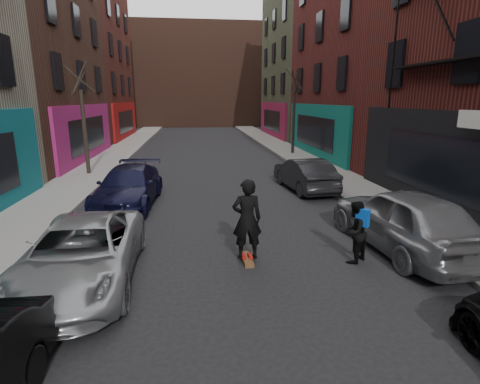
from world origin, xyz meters
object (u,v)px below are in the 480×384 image
object	(u,v)px
parked_right_end	(304,174)
pedestrian	(355,232)
tree_left_far	(82,109)
parked_left_end	(129,187)
parked_left_far	(81,253)
skateboard	(247,259)
skateboarder	(247,219)
parked_right_far	(404,219)
tree_right_far	(294,104)

from	to	relation	value
parked_right_end	pedestrian	xyz separation A→B (m)	(-0.95, -7.35, 0.08)
tree_left_far	parked_left_end	world-z (taller)	tree_left_far
parked_left_far	skateboard	distance (m)	3.75
skateboarder	pedestrian	distance (m)	2.60
parked_left_end	skateboarder	world-z (taller)	skateboarder
parked_right_end	skateboarder	size ratio (longest dim) A/B	2.16
parked_left_far	pedestrian	bearing A→B (deg)	1.32
parked_left_far	skateboarder	distance (m)	3.72
parked_left_end	skateboarder	size ratio (longest dim) A/B	2.50
parked_right_far	parked_right_end	size ratio (longest dim) A/B	1.16
parked_left_end	parked_right_far	world-z (taller)	parked_right_far
parked_left_far	parked_right_far	world-z (taller)	parked_right_far
parked_right_far	pedestrian	world-z (taller)	parked_right_far
tree_left_far	parked_left_far	distance (m)	12.75
tree_left_far	tree_right_far	world-z (taller)	tree_right_far
parked_right_end	skateboarder	bearing A→B (deg)	57.73
skateboard	parked_left_far	bearing A→B (deg)	-172.00
parked_right_far	skateboard	bearing A→B (deg)	-1.28
tree_right_far	skateboarder	xyz separation A→B (m)	(-5.76, -17.46, -2.45)
tree_left_far	parked_left_far	world-z (taller)	tree_left_far
tree_left_far	skateboarder	bearing A→B (deg)	-59.90
skateboard	pedestrian	size ratio (longest dim) A/B	0.53
tree_right_far	skateboarder	size ratio (longest dim) A/B	3.47
parked_right_far	parked_right_end	bearing A→B (deg)	-89.42
parked_left_end	parked_right_far	size ratio (longest dim) A/B	1.00
parked_right_far	parked_left_end	bearing A→B (deg)	-38.67
parked_left_end	parked_right_end	size ratio (longest dim) A/B	1.16
parked_right_far	pedestrian	size ratio (longest dim) A/B	3.22
parked_left_end	skateboard	xyz separation A→B (m)	(3.64, -5.48, -0.66)
tree_right_far	parked_left_end	world-z (taller)	tree_right_far
tree_left_far	skateboarder	size ratio (longest dim) A/B	3.32
parked_right_end	parked_left_far	bearing A→B (deg)	41.25
parked_left_far	tree_left_far	bearing A→B (deg)	102.42
parked_right_far	skateboarder	world-z (taller)	skateboarder
parked_left_end	skateboard	size ratio (longest dim) A/B	6.11
skateboarder	skateboard	bearing A→B (deg)	180.00
parked_right_far	tree_left_far	bearing A→B (deg)	-50.90
parked_right_far	skateboard	world-z (taller)	parked_right_far
parked_right_far	skateboarder	xyz separation A→B (m)	(-4.16, -0.26, 0.24)
tree_right_far	parked_left_far	world-z (taller)	tree_right_far
skateboarder	tree_left_far	bearing A→B (deg)	-61.77
pedestrian	skateboarder	bearing A→B (deg)	-44.01
skateboard	parked_right_end	bearing A→B (deg)	61.55
parked_left_end	pedestrian	distance (m)	8.50
tree_right_far	parked_left_far	xyz separation A→B (m)	(-9.40, -18.09, -2.86)
tree_left_far	parked_left_far	xyz separation A→B (m)	(3.00, -12.09, -2.71)
tree_right_far	parked_right_end	world-z (taller)	tree_right_far
skateboard	pedestrian	distance (m)	2.68
tree_right_far	parked_right_far	bearing A→B (deg)	-95.32
tree_right_far	parked_left_end	bearing A→B (deg)	-128.14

